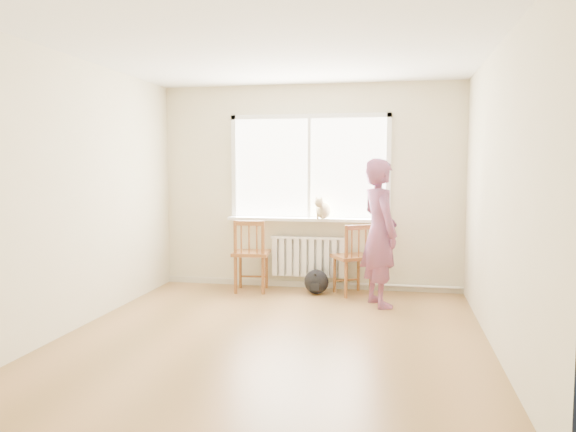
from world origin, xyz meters
The scene contains 13 objects.
floor centered at (0.00, 0.00, 0.00)m, with size 4.50×4.50×0.00m, color #9D7040.
ceiling centered at (0.00, 0.00, 2.70)m, with size 4.50×4.50×0.00m, color white.
back_wall centered at (0.00, 2.25, 1.35)m, with size 4.00×0.01×2.70m, color beige.
window centered at (0.00, 2.22, 1.66)m, with size 2.12×0.05×1.42m.
windowsill centered at (0.00, 2.14, 0.93)m, with size 2.15×0.22×0.04m, color white.
radiator centered at (0.00, 2.16, 0.44)m, with size 1.00×0.12×0.55m.
heating_pipe centered at (1.25, 2.19, 0.08)m, with size 0.04×0.04×1.40m, color silver.
baseboard centered at (0.00, 2.23, 0.04)m, with size 4.00×0.03×0.08m, color beige.
chair_left centered at (-0.71, 1.83, 0.48)m, with size 0.51×0.49×0.94m.
chair_right centered at (0.63, 1.90, 0.46)m, with size 0.60×0.60×0.91m.
person centered at (0.95, 1.42, 0.86)m, with size 0.63×0.41×1.72m, color #CA435C.
cat centered at (0.20, 2.05, 1.07)m, with size 0.27×0.44×0.30m.
backpack centered at (0.15, 1.87, 0.16)m, with size 0.31×0.23×0.31m, color black.
Camera 1 is at (1.13, -5.13, 1.62)m, focal length 35.00 mm.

